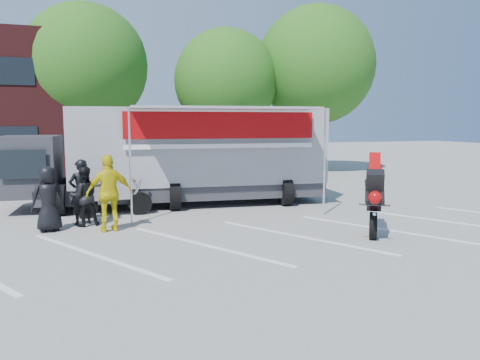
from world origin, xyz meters
TOP-DOWN VIEW (x-y plane):
  - ground at (0.00, 0.00)m, footprint 100.00×100.00m
  - parking_bay_lines at (0.00, 1.00)m, footprint 18.09×13.33m
  - tree_left at (-2.00, 16.00)m, footprint 6.12×6.12m
  - tree_mid at (5.00, 15.00)m, footprint 5.44×5.44m
  - tree_right at (10.00, 14.50)m, footprint 6.46×6.46m
  - transporter_truck at (0.91, 6.35)m, footprint 10.52×5.77m
  - parked_motorcycle at (-1.51, 5.02)m, footprint 2.32×0.88m
  - stunt_bike_rider at (4.50, 0.85)m, footprint 1.75×2.04m
  - spectator_leather_a at (-3.20, 3.59)m, footprint 0.93×0.74m
  - spectator_leather_b at (-2.41, 4.19)m, footprint 0.75×0.60m
  - spectator_leather_c at (-2.34, 3.95)m, footprint 0.88×0.74m
  - spectator_hivis at (-1.73, 3.09)m, footprint 1.20×0.63m

SIDE VIEW (x-z plane):
  - ground at x=0.00m, z-range 0.00..0.00m
  - transporter_truck at x=0.91m, z-range -1.61..1.61m
  - parked_motorcycle at x=-1.51m, z-range -0.60..0.60m
  - stunt_bike_rider at x=4.50m, z-range -1.10..1.10m
  - parking_bay_lines at x=0.00m, z-range 0.00..0.01m
  - spectator_leather_c at x=-2.34m, z-range 0.00..1.60m
  - spectator_leather_a at x=-3.20m, z-range 0.00..1.67m
  - spectator_leather_b at x=-2.41m, z-range 0.00..1.77m
  - spectator_hivis at x=-1.73m, z-range 0.00..1.95m
  - tree_mid at x=5.00m, z-range 1.10..8.78m
  - tree_left at x=-2.00m, z-range 1.25..9.89m
  - tree_right at x=10.00m, z-range 1.32..10.44m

